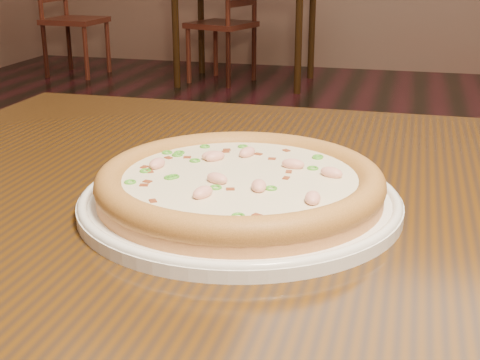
% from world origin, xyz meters
% --- Properties ---
extents(hero_table, '(1.20, 0.80, 0.75)m').
position_xyz_m(hero_table, '(-0.09, -0.59, 0.65)').
color(hero_table, black).
rests_on(hero_table, ground).
extents(plate, '(0.32, 0.32, 0.02)m').
position_xyz_m(plate, '(-0.21, -0.64, 0.76)').
color(plate, white).
rests_on(plate, hero_table).
extents(pizza, '(0.29, 0.29, 0.03)m').
position_xyz_m(pizza, '(-0.22, -0.64, 0.78)').
color(pizza, tan).
rests_on(pizza, plate).
extents(chair_a, '(0.44, 0.44, 0.95)m').
position_xyz_m(chair_a, '(-2.75, 3.66, 0.44)').
color(chair_a, '#50211B').
rests_on(chair_a, ground).
extents(chair_b, '(0.53, 0.53, 0.95)m').
position_xyz_m(chair_b, '(-1.43, 3.66, 0.44)').
color(chair_b, '#50211B').
rests_on(chair_b, ground).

